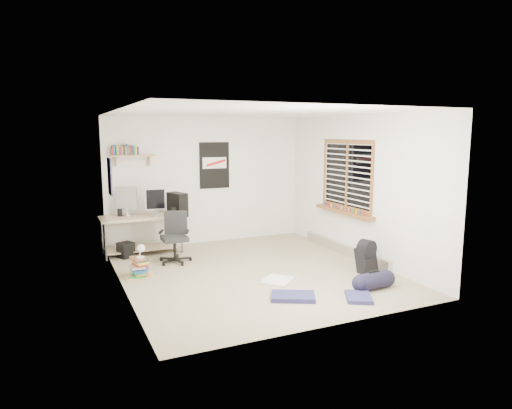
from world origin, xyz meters
name	(u,v)px	position (x,y,z in m)	size (l,w,h in m)	color
floor	(253,272)	(0.00, 0.00, -0.01)	(4.00, 4.50, 0.01)	gray
ceiling	(253,112)	(0.00, 0.00, 2.50)	(4.00, 4.50, 0.01)	white
back_wall	(207,181)	(0.00, 2.25, 1.25)	(4.00, 0.01, 2.50)	silver
left_wall	(120,202)	(-2.00, 0.00, 1.25)	(0.01, 4.50, 2.50)	silver
right_wall	(359,188)	(2.00, 0.00, 1.25)	(0.01, 4.50, 2.50)	silver
desk	(142,234)	(-1.39, 1.88, 0.36)	(1.47, 0.64, 0.67)	tan
monitor_left	(127,206)	(-1.62, 2.00, 0.88)	(0.38, 0.09, 0.41)	#B6B7BC
monitor_right	(155,207)	(-1.16, 1.71, 0.87)	(0.36, 0.09, 0.40)	#AAABAF
pc_tower	(177,205)	(-0.76, 1.73, 0.89)	(0.20, 0.42, 0.44)	black
keyboard	(141,218)	(-1.41, 1.83, 0.68)	(0.38, 0.13, 0.02)	black
speaker_left	(120,213)	(-1.75, 2.00, 0.75)	(0.08, 0.08, 0.16)	black
speaker_right	(173,212)	(-0.87, 1.62, 0.77)	(0.10, 0.10, 0.19)	black
office_chair	(174,234)	(-1.00, 1.05, 0.49)	(0.57, 0.57, 0.87)	black
wall_shelf	(133,156)	(-1.45, 2.14, 1.78)	(0.80, 0.22, 0.24)	tan
poster_back_wall	(215,165)	(0.15, 2.23, 1.55)	(0.62, 0.03, 0.92)	black
poster_left_wall	(110,177)	(-1.99, 1.20, 1.50)	(0.02, 0.42, 0.60)	navy
window	(346,175)	(1.95, 0.30, 1.45)	(0.10, 1.50, 1.26)	brown
baseboard_heater	(344,249)	(1.96, 0.30, 0.09)	(0.08, 2.50, 0.18)	#B7B2A8
backpack	(366,260)	(1.64, -0.74, 0.20)	(0.31, 0.25, 0.42)	black
duffel_bag	(374,280)	(1.23, -1.45, 0.14)	(0.25, 0.25, 0.49)	black
tshirt	(277,281)	(0.12, -0.61, 0.02)	(0.46, 0.39, 0.04)	silver
jeans_a	(293,296)	(0.00, -1.31, 0.03)	(0.58, 0.37, 0.06)	navy
jeans_b	(359,297)	(0.80, -1.68, 0.03)	(0.44, 0.33, 0.05)	navy
book_stack	(139,267)	(-1.70, 0.50, 0.15)	(0.48, 0.39, 0.32)	brown
desk_lamp	(140,253)	(-1.68, 0.48, 0.38)	(0.13, 0.22, 0.22)	white
subwoofer	(126,250)	(-1.72, 1.70, 0.14)	(0.24, 0.24, 0.27)	black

